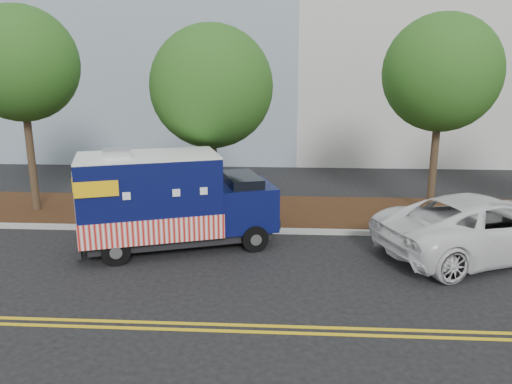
{
  "coord_description": "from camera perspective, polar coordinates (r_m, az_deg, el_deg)",
  "views": [
    {
      "loc": [
        1.43,
        -13.65,
        5.17
      ],
      "look_at": [
        0.57,
        0.6,
        1.54
      ],
      "focal_mm": 35.0,
      "sensor_mm": 36.0,
      "label": 1
    }
  ],
  "objects": [
    {
      "name": "white_car",
      "position": [
        15.22,
        24.73,
        -3.59
      ],
      "size": [
        6.74,
        4.9,
        1.7
      ],
      "primitive_type": "imported",
      "rotation": [
        0.0,
        0.0,
        1.95
      ],
      "color": "white",
      "rests_on": "ground"
    },
    {
      "name": "centerline_near",
      "position": [
        10.65,
        -4.87,
        -14.83
      ],
      "size": [
        120.0,
        0.1,
        0.01
      ],
      "primitive_type": "cube",
      "color": "gold",
      "rests_on": "ground"
    },
    {
      "name": "curb",
      "position": [
        15.95,
        -1.88,
        -4.38
      ],
      "size": [
        120.0,
        0.18,
        0.15
      ],
      "primitive_type": "cube",
      "color": "#9E9E99",
      "rests_on": "ground"
    },
    {
      "name": "tree_b",
      "position": [
        16.51,
        -5.09,
        11.88
      ],
      "size": [
        3.98,
        3.98,
        6.5
      ],
      "color": "#38281C",
      "rests_on": "ground"
    },
    {
      "name": "tree_c",
      "position": [
        18.14,
        20.44,
        12.6
      ],
      "size": [
        3.91,
        3.91,
        6.89
      ],
      "color": "#38281C",
      "rests_on": "ground"
    },
    {
      "name": "sign_post",
      "position": [
        16.15,
        -4.98,
        -0.04
      ],
      "size": [
        0.06,
        0.06,
        2.4
      ],
      "primitive_type": "cube",
      "color": "#473828",
      "rests_on": "ground"
    },
    {
      "name": "tree_a",
      "position": [
        19.0,
        -25.3,
        13.06
      ],
      "size": [
        3.87,
        3.87,
        7.16
      ],
      "color": "#38281C",
      "rests_on": "ground"
    },
    {
      "name": "mulch_strip",
      "position": [
        17.95,
        -1.27,
        -2.24
      ],
      "size": [
        120.0,
        4.0,
        0.15
      ],
      "primitive_type": "cube",
      "color": "black",
      "rests_on": "ground"
    },
    {
      "name": "ground",
      "position": [
        14.66,
        -2.39,
        -6.41
      ],
      "size": [
        120.0,
        120.0,
        0.0
      ],
      "primitive_type": "plane",
      "color": "black",
      "rests_on": "ground"
    },
    {
      "name": "food_truck",
      "position": [
        14.49,
        -10.06,
        -1.28
      ],
      "size": [
        5.97,
        3.73,
        2.97
      ],
      "rotation": [
        0.0,
        0.0,
        0.33
      ],
      "color": "black",
      "rests_on": "ground"
    },
    {
      "name": "centerline_far",
      "position": [
        10.43,
        -5.07,
        -15.5
      ],
      "size": [
        120.0,
        0.1,
        0.01
      ],
      "primitive_type": "cube",
      "color": "gold",
      "rests_on": "ground"
    }
  ]
}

